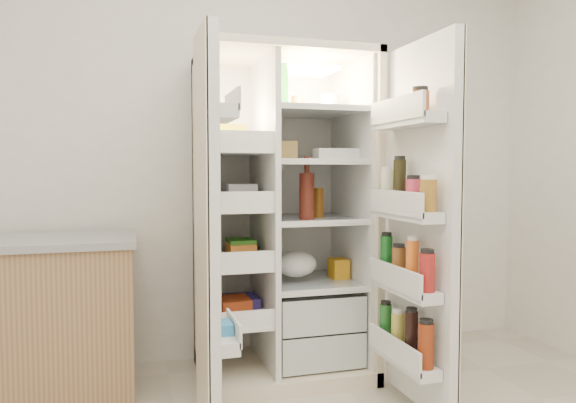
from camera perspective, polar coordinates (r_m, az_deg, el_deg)
name	(u,v)px	position (r m, az deg, el deg)	size (l,w,h in m)	color
wall_back	(236,138)	(3.39, -5.46, 6.58)	(4.00, 0.02, 2.70)	white
refrigerator	(283,242)	(3.12, -0.55, -4.25)	(0.92, 0.70, 1.80)	beige
freezer_door	(208,231)	(2.41, -8.39, -3.02)	(0.15, 0.40, 1.72)	silver
fridge_door	(418,231)	(2.65, 13.46, -2.98)	(0.17, 0.58, 1.72)	silver
kitchen_counter	(21,319)	(3.10, -26.16, -10.97)	(1.12, 0.60, 0.81)	#9B774D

